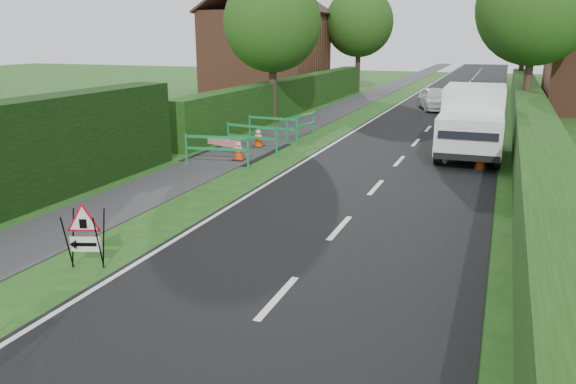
# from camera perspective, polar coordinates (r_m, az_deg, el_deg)

# --- Properties ---
(ground) EXTENTS (120.00, 120.00, 0.00)m
(ground) POSITION_cam_1_polar(r_m,az_deg,el_deg) (9.24, -18.29, -10.36)
(ground) COLOR #1B4E16
(ground) RESTS_ON ground
(road_surface) EXTENTS (6.00, 90.00, 0.02)m
(road_surface) POSITION_cam_1_polar(r_m,az_deg,el_deg) (41.62, 17.01, 9.51)
(road_surface) COLOR black
(road_surface) RESTS_ON ground
(footpath) EXTENTS (2.00, 90.00, 0.02)m
(footpath) POSITION_cam_1_polar(r_m,az_deg,el_deg) (42.37, 9.48, 10.07)
(footpath) COLOR #2D2D30
(footpath) RESTS_ON ground
(hedge_west_far) EXTENTS (1.00, 24.00, 1.80)m
(hedge_west_far) POSITION_cam_1_polar(r_m,az_deg,el_deg) (30.46, 0.67, 8.18)
(hedge_west_far) COLOR #14380F
(hedge_west_far) RESTS_ON ground
(hedge_east) EXTENTS (1.20, 50.00, 1.50)m
(hedge_east) POSITION_cam_1_polar(r_m,az_deg,el_deg) (22.69, 23.28, 4.36)
(hedge_east) COLOR #14380F
(hedge_east) RESTS_ON ground
(house_west) EXTENTS (7.50, 7.40, 7.88)m
(house_west) POSITION_cam_1_polar(r_m,az_deg,el_deg) (39.50, -2.17, 14.08)
(house_west) COLOR brown
(house_west) RESTS_ON ground
(tree_nw) EXTENTS (4.40, 4.40, 6.70)m
(tree_nw) POSITION_cam_1_polar(r_m,az_deg,el_deg) (26.34, -1.60, 16.80)
(tree_nw) COLOR #2D2116
(tree_nw) RESTS_ON ground
(tree_ne) EXTENTS (5.20, 5.20, 7.79)m
(tree_ne) POSITION_cam_1_polar(r_m,az_deg,el_deg) (28.37, 23.89, 16.85)
(tree_ne) COLOR #2D2116
(tree_ne) RESTS_ON ground
(tree_fw) EXTENTS (4.80, 4.80, 7.24)m
(tree_fw) POSITION_cam_1_polar(r_m,az_deg,el_deg) (41.58, 7.24, 16.71)
(tree_fw) COLOR #2D2116
(tree_fw) RESTS_ON ground
(tree_fe) EXTENTS (4.20, 4.20, 6.33)m
(tree_fe) POSITION_cam_1_polar(r_m,az_deg,el_deg) (44.34, 22.96, 14.79)
(tree_fe) COLOR #2D2116
(tree_fe) RESTS_ON ground
(triangle_sign) EXTENTS (0.87, 0.87, 1.01)m
(triangle_sign) POSITION_cam_1_polar(r_m,az_deg,el_deg) (10.26, -20.17, -3.71)
(triangle_sign) COLOR black
(triangle_sign) RESTS_ON ground
(works_van) EXTENTS (2.06, 5.04, 2.28)m
(works_van) POSITION_cam_1_polar(r_m,az_deg,el_deg) (19.85, 18.21, 6.95)
(works_van) COLOR silver
(works_van) RESTS_ON ground
(traffic_cone_0) EXTENTS (0.38, 0.38, 0.79)m
(traffic_cone_0) POSITION_cam_1_polar(r_m,az_deg,el_deg) (17.96, 19.01, 3.40)
(traffic_cone_0) COLOR black
(traffic_cone_0) RESTS_ON ground
(traffic_cone_1) EXTENTS (0.38, 0.38, 0.79)m
(traffic_cone_1) POSITION_cam_1_polar(r_m,az_deg,el_deg) (20.18, 18.27, 4.72)
(traffic_cone_1) COLOR black
(traffic_cone_1) RESTS_ON ground
(traffic_cone_2) EXTENTS (0.38, 0.38, 0.79)m
(traffic_cone_2) POSITION_cam_1_polar(r_m,az_deg,el_deg) (23.12, 18.67, 5.99)
(traffic_cone_2) COLOR black
(traffic_cone_2) RESTS_ON ground
(traffic_cone_3) EXTENTS (0.38, 0.38, 0.79)m
(traffic_cone_3) POSITION_cam_1_polar(r_m,az_deg,el_deg) (18.30, -5.05, 4.41)
(traffic_cone_3) COLOR black
(traffic_cone_3) RESTS_ON ground
(traffic_cone_4) EXTENTS (0.38, 0.38, 0.79)m
(traffic_cone_4) POSITION_cam_1_polar(r_m,az_deg,el_deg) (20.55, -3.03, 5.67)
(traffic_cone_4) COLOR black
(traffic_cone_4) RESTS_ON ground
(ped_barrier_0) EXTENTS (2.09, 0.67, 1.00)m
(ped_barrier_0) POSITION_cam_1_polar(r_m,az_deg,el_deg) (17.48, -7.25, 4.60)
(ped_barrier_0) COLOR #17803F
(ped_barrier_0) RESTS_ON ground
(ped_barrier_1) EXTENTS (2.09, 0.65, 1.00)m
(ped_barrier_1) POSITION_cam_1_polar(r_m,az_deg,el_deg) (19.46, -3.70, 5.81)
(ped_barrier_1) COLOR #17803F
(ped_barrier_1) RESTS_ON ground
(ped_barrier_2) EXTENTS (2.08, 0.50, 1.00)m
(ped_barrier_2) POSITION_cam_1_polar(r_m,az_deg,el_deg) (21.36, -1.53, 6.71)
(ped_barrier_2) COLOR #17803F
(ped_barrier_2) RESTS_ON ground
(ped_barrier_3) EXTENTS (0.74, 2.09, 1.00)m
(ped_barrier_3) POSITION_cam_1_polar(r_m,az_deg,el_deg) (21.88, 1.32, 6.93)
(ped_barrier_3) COLOR #17803F
(ped_barrier_3) RESTS_ON ground
(redwhite_plank) EXTENTS (1.44, 0.48, 0.25)m
(redwhite_plank) POSITION_cam_1_polar(r_m,az_deg,el_deg) (19.23, -6.52, 3.72)
(redwhite_plank) COLOR red
(redwhite_plank) RESTS_ON ground
(hatchback_car) EXTENTS (2.45, 3.89, 1.24)m
(hatchback_car) POSITION_cam_1_polar(r_m,az_deg,el_deg) (32.07, 14.70, 9.17)
(hatchback_car) COLOR silver
(hatchback_car) RESTS_ON ground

